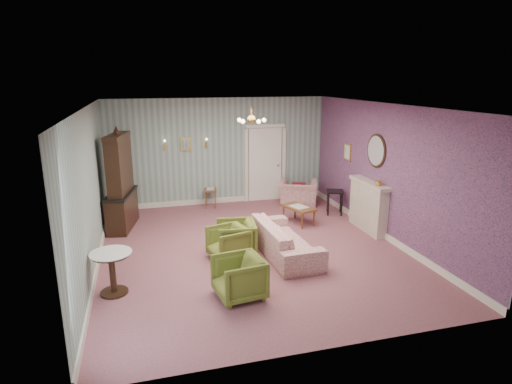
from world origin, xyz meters
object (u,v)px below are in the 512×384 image
object	(u,v)px
olive_chair_c	(236,237)
dresser	(120,179)
wingback_chair	(299,189)
fireplace	(368,206)
sofa_chintz	(284,234)
olive_chair_b	(228,242)
coffee_table	(299,215)
pedestal_table	(113,273)
side_table_black	(335,202)
olive_chair_a	(239,276)

from	to	relation	value
olive_chair_c	dresser	xyz separation A→B (m)	(-2.22, 2.25, 0.79)
wingback_chair	fireplace	xyz separation A→B (m)	(0.80, -2.36, 0.13)
sofa_chintz	wingback_chair	size ratio (longest dim) A/B	2.14
olive_chair_b	wingback_chair	distance (m)	4.06
coffee_table	fireplace	bearing A→B (deg)	-31.87
wingback_chair	coffee_table	distance (m)	1.63
fireplace	pedestal_table	bearing A→B (deg)	-163.73
fireplace	dresser	bearing A→B (deg)	162.91
sofa_chintz	olive_chair_c	bearing A→B (deg)	74.48
olive_chair_b	olive_chair_c	xyz separation A→B (m)	(0.19, 0.16, 0.03)
olive_chair_c	coffee_table	world-z (taller)	olive_chair_c
wingback_chair	side_table_black	world-z (taller)	wingback_chair
side_table_black	olive_chair_c	bearing A→B (deg)	-148.19
olive_chair_a	coffee_table	world-z (taller)	olive_chair_a
olive_chair_a	pedestal_table	distance (m)	2.06
dresser	side_table_black	xyz separation A→B (m)	(5.23, -0.38, -0.85)
dresser	fireplace	bearing A→B (deg)	-5.15
sofa_chintz	fireplace	world-z (taller)	fireplace
olive_chair_a	dresser	bearing A→B (deg)	-162.82
olive_chair_b	olive_chair_c	distance (m)	0.25
olive_chair_b	wingback_chair	bearing A→B (deg)	124.53
sofa_chintz	side_table_black	xyz separation A→B (m)	(2.09, 2.09, -0.11)
olive_chair_a	wingback_chair	xyz separation A→B (m)	(2.77, 4.63, 0.07)
olive_chair_a	olive_chair_b	distance (m)	1.53
olive_chair_a	sofa_chintz	xyz separation A→B (m)	(1.27, 1.47, 0.05)
sofa_chintz	fireplace	distance (m)	2.44
olive_chair_a	side_table_black	size ratio (longest dim) A/B	1.20
coffee_table	pedestal_table	distance (m)	4.82
olive_chair_b	coffee_table	distance (m)	2.60
olive_chair_a	fireplace	size ratio (longest dim) A/B	0.54
side_table_black	olive_chair_b	bearing A→B (deg)	-147.60
olive_chair_b	coffee_table	xyz separation A→B (m)	(2.05, 1.59, -0.14)
olive_chair_c	dresser	world-z (taller)	dresser
olive_chair_a	olive_chair_b	bearing A→B (deg)	166.19
sofa_chintz	coffee_table	xyz separation A→B (m)	(0.93, 1.65, -0.21)
olive_chair_a	side_table_black	distance (m)	4.89
olive_chair_b	dresser	distance (m)	3.26
olive_chair_b	sofa_chintz	xyz separation A→B (m)	(1.12, -0.05, 0.07)
wingback_chair	dresser	size ratio (longest dim) A/B	0.44
olive_chair_b	fireplace	world-z (taller)	fireplace
olive_chair_b	sofa_chintz	size ratio (longest dim) A/B	0.32
fireplace	pedestal_table	world-z (taller)	fireplace
coffee_table	side_table_black	distance (m)	1.24
wingback_chair	coffee_table	xyz separation A→B (m)	(-0.57, -1.51, -0.23)
sofa_chintz	olive_chair_a	bearing A→B (deg)	136.78
coffee_table	side_table_black	size ratio (longest dim) A/B	1.33
sofa_chintz	fireplace	size ratio (longest dim) A/B	1.56
dresser	pedestal_table	world-z (taller)	dresser
coffee_table	pedestal_table	xyz separation A→B (m)	(-4.15, -2.46, 0.15)
olive_chair_a	sofa_chintz	world-z (taller)	sofa_chintz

